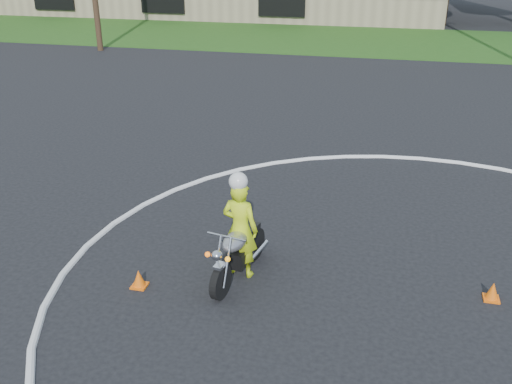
# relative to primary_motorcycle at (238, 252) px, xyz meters

# --- Properties ---
(grass_strip) EXTENTS (120.00, 10.00, 0.02)m
(grass_strip) POSITION_rel_primary_motorcycle_xyz_m (3.06, 24.33, -0.47)
(grass_strip) COLOR #1E4714
(grass_strip) RESTS_ON ground
(primary_motorcycle) EXTENTS (0.74, 1.87, 0.99)m
(primary_motorcycle) POSITION_rel_primary_motorcycle_xyz_m (0.00, 0.00, 0.00)
(primary_motorcycle) COLOR black
(primary_motorcycle) RESTS_ON ground
(rider_primary_grp) EXTENTS (0.67, 0.50, 1.83)m
(rider_primary_grp) POSITION_rel_primary_motorcycle_xyz_m (0.00, 0.13, 0.40)
(rider_primary_grp) COLOR #CAE818
(rider_primary_grp) RESTS_ON ground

